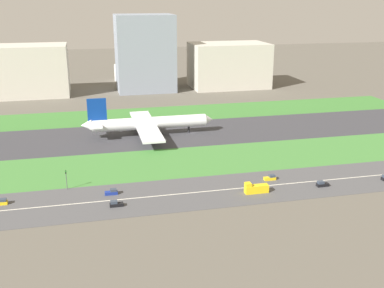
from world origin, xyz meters
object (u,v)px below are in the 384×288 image
truck_0 (256,189)px  terminal_building (25,71)px  office_tower (229,65)px  fuel_tank_west (126,72)px  car_6 (112,192)px  car_5 (322,184)px  car_0 (270,178)px  car_1 (1,202)px  airliner (146,123)px  car_3 (116,204)px  hangar_building (145,53)px  traffic_light (66,178)px

truck_0 → terminal_building: bearing=-63.7°
office_tower → fuel_tank_west: (-72.39, 45.00, -9.72)m
truck_0 → car_6: size_ratio=1.91×
car_5 → fuel_tank_west: bearing=-78.6°
car_0 → terminal_building: 210.38m
car_1 → fuel_tank_west: fuel_tank_west is taller
car_1 → fuel_tank_west: (62.78, 227.00, 5.56)m
airliner → office_tower: size_ratio=1.16×
car_6 → car_1: (-36.15, 0.00, 0.00)m
airliner → fuel_tank_west: size_ratio=3.41×
car_3 → car_0: size_ratio=1.00×
truck_0 → car_0: (9.56, 10.00, -0.75)m
hangar_building → fuel_tank_west: bearing=102.4°
traffic_light → fuel_tank_west: 222.98m
traffic_light → office_tower: 208.50m
hangar_building → office_tower: (62.52, 0.00, -10.52)m
office_tower → truck_0: bearing=-104.6°
car_1 → hangar_building: size_ratio=0.08×
traffic_light → office_tower: size_ratio=0.13×
car_3 → hangar_building: size_ratio=0.08×
car_6 → car_3: (0.65, -10.00, 0.00)m
car_1 → terminal_building: size_ratio=0.08×
car_0 → traffic_light: 74.46m
car_6 → car_0: bearing=0.0°
car_0 → office_tower: 187.03m
truck_0 → office_tower: bearing=-104.6°
car_3 → terminal_building: terminal_building is taller
terminal_building → car_6: bearing=-75.9°
car_3 → fuel_tank_west: fuel_tank_west is taller
car_6 → car_3: 10.02m
car_6 → traffic_light: size_ratio=0.61×
car_3 → traffic_light: (-15.87, 17.99, 3.37)m
airliner → traffic_light: (-36.69, -60.01, -1.94)m
car_1 → hangar_building: (72.65, 182.00, 25.79)m
airliner → car_0: size_ratio=14.77×
airliner → hangar_building: (15.03, 114.00, 20.49)m
terminal_building → office_tower: terminal_building is taller
airliner → traffic_light: 70.36m
hangar_building → office_tower: 63.40m
car_5 → car_3: (-73.98, 0.00, 0.00)m
hangar_building → terminal_building: bearing=180.0°
traffic_light → fuel_tank_west: (41.85, 219.01, 2.19)m
airliner → car_1: size_ratio=14.77×
car_6 → airliner: bearing=72.5°
car_1 → terminal_building: bearing=93.0°
car_1 → hangar_building: hangar_building is taller
terminal_building → car_0: bearing=-60.2°
airliner → traffic_light: size_ratio=9.03×
airliner → fuel_tank_west: airliner is taller
truck_0 → car_0: size_ratio=1.91×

